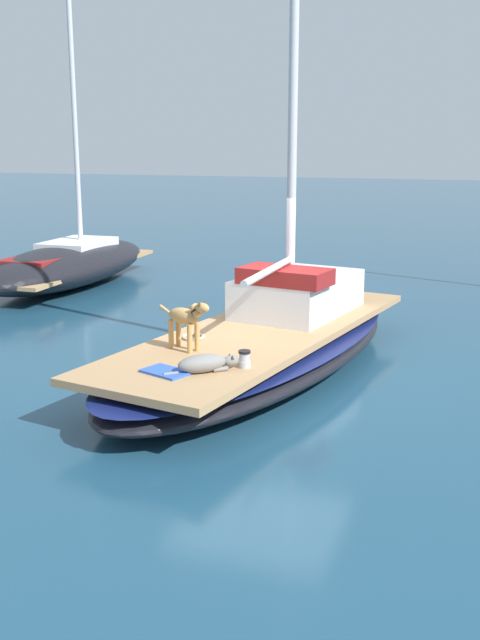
{
  "coord_description": "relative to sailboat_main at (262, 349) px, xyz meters",
  "views": [
    {
      "loc": [
        3.19,
        -10.04,
        3.32
      ],
      "look_at": [
        0.0,
        -1.0,
        1.01
      ],
      "focal_mm": 41.59,
      "sensor_mm": 36.0,
      "label": 1
    }
  ],
  "objects": [
    {
      "name": "ground_plane",
      "position": [
        0.0,
        0.0,
        -0.34
      ],
      "size": [
        120.0,
        120.0,
        0.0
      ],
      "primitive_type": "plane",
      "color": "navy"
    },
    {
      "name": "sailboat_main",
      "position": [
        0.0,
        0.0,
        0.0
      ],
      "size": [
        3.76,
        7.57,
        0.66
      ],
      "color": "black",
      "rests_on": "ground"
    },
    {
      "name": "mast_main",
      "position": [
        0.16,
        0.72,
        3.25
      ],
      "size": [
        0.14,
        2.27,
        6.55
      ],
      "color": "silver",
      "rests_on": "sailboat_main"
    },
    {
      "name": "cabin_house",
      "position": [
        0.21,
        1.1,
        0.67
      ],
      "size": [
        1.77,
        2.44,
        0.84
      ],
      "color": "silver",
      "rests_on": "sailboat_main"
    },
    {
      "name": "dog_grey",
      "position": [
        0.0,
        -2.25,
        0.43
      ],
      "size": [
        0.76,
        0.71,
        0.22
      ],
      "color": "gray",
      "rests_on": "sailboat_main"
    },
    {
      "name": "dog_tan",
      "position": [
        -0.59,
        -1.45,
        0.75
      ],
      "size": [
        0.89,
        0.46,
        0.7
      ],
      "color": "tan",
      "rests_on": "sailboat_main"
    },
    {
      "name": "deck_winch",
      "position": [
        0.38,
        -1.92,
        0.42
      ],
      "size": [
        0.16,
        0.16,
        0.21
      ],
      "color": "#B7B7BC",
      "rests_on": "sailboat_main"
    },
    {
      "name": "coiled_rope",
      "position": [
        -0.73,
        -0.88,
        0.35
      ],
      "size": [
        0.32,
        0.32,
        0.04
      ],
      "primitive_type": "torus",
      "color": "beige",
      "rests_on": "sailboat_main"
    },
    {
      "name": "deck_towel",
      "position": [
        -0.42,
        -2.45,
        0.34
      ],
      "size": [
        0.65,
        0.53,
        0.03
      ],
      "primitive_type": "cube",
      "rotation": [
        0.0,
        0.0,
        -0.35
      ],
      "color": "blue",
      "rests_on": "sailboat_main"
    },
    {
      "name": "moored_boat_port_side",
      "position": [
        -6.44,
        4.99,
        0.2
      ],
      "size": [
        2.47,
        6.32,
        8.01
      ],
      "color": "black",
      "rests_on": "ground"
    }
  ]
}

